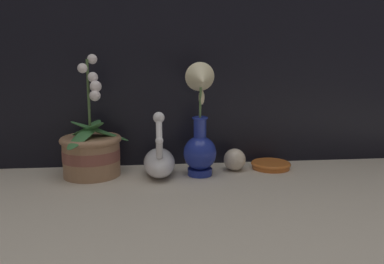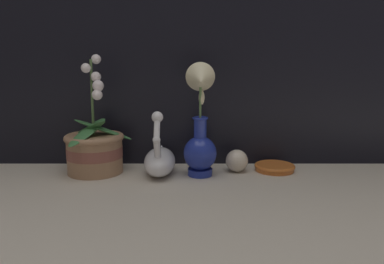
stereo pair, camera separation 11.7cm
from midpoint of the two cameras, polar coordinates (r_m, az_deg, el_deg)
ground_plane at (r=1.08m, az=1.49°, el=-8.20°), size 2.80×2.80×0.00m
orchid_potted_plant at (r=1.22m, az=-12.09°, el=-2.45°), size 0.23×0.23×0.37m
swan_figurine at (r=1.18m, az=-2.22°, el=-4.23°), size 0.10×0.21×0.21m
blue_vase at (r=1.14m, az=4.08°, el=-0.01°), size 0.10×0.12×0.35m
glass_sphere at (r=1.22m, az=9.46°, el=-4.37°), size 0.07×0.07×0.07m
amber_dish at (r=1.27m, az=14.99°, el=-5.20°), size 0.13×0.13×0.02m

